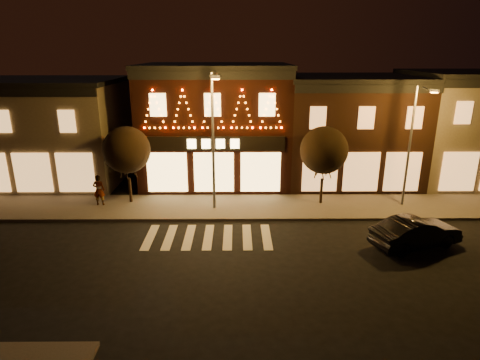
{
  "coord_description": "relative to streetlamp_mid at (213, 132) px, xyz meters",
  "views": [
    {
      "loc": [
        1.48,
        -14.9,
        9.16
      ],
      "look_at": [
        1.63,
        4.0,
        3.08
      ],
      "focal_mm": 30.2,
      "sensor_mm": 36.0,
      "label": 1
    }
  ],
  "objects": [
    {
      "name": "ground",
      "position": [
        -0.16,
        -7.46,
        -4.78
      ],
      "size": [
        120.0,
        120.0,
        0.0
      ],
      "primitive_type": "plane",
      "color": "black",
      "rests_on": "ground"
    },
    {
      "name": "sidewalk_far",
      "position": [
        1.84,
        0.54,
        -4.71
      ],
      "size": [
        44.0,
        4.0,
        0.15
      ],
      "primitive_type": "cube",
      "color": "#47423D",
      "rests_on": "ground"
    },
    {
      "name": "building_left",
      "position": [
        -13.16,
        6.53,
        -1.12
      ],
      "size": [
        12.2,
        8.28,
        7.3
      ],
      "color": "#6C5E4C",
      "rests_on": "ground"
    },
    {
      "name": "building_pulp",
      "position": [
        -0.16,
        6.51,
        -0.62
      ],
      "size": [
        10.2,
        8.34,
        8.3
      ],
      "color": "black",
      "rests_on": "ground"
    },
    {
      "name": "building_right_a",
      "position": [
        9.34,
        6.53,
        -1.02
      ],
      "size": [
        9.2,
        8.28,
        7.5
      ],
      "color": "#321B11",
      "rests_on": "ground"
    },
    {
      "name": "building_right_b",
      "position": [
        18.34,
        6.53,
        -0.87
      ],
      "size": [
        9.2,
        8.28,
        7.8
      ],
      "color": "#6C5E4C",
      "rests_on": "ground"
    },
    {
      "name": "streetlamp_mid",
      "position": [
        0.0,
        0.0,
        0.0
      ],
      "size": [
        0.64,
        1.81,
        7.89
      ],
      "rotation": [
        0.0,
        0.0,
        -0.19
      ],
      "color": "#59595E",
      "rests_on": "sidewalk_far"
    },
    {
      "name": "streetlamp_right",
      "position": [
        11.52,
        0.5,
        -0.45
      ],
      "size": [
        0.64,
        1.63,
        7.13
      ],
      "rotation": [
        0.0,
        0.0,
        -0.23
      ],
      "color": "#59595E",
      "rests_on": "sidewalk_far"
    },
    {
      "name": "tree_left",
      "position": [
        -5.31,
        1.3,
        -1.32
      ],
      "size": [
        2.83,
        2.83,
        4.73
      ],
      "rotation": [
        0.0,
        0.0,
        0.09
      ],
      "color": "black",
      "rests_on": "sidewalk_far"
    },
    {
      "name": "tree_right",
      "position": [
        6.52,
        1.03,
        -1.29
      ],
      "size": [
        2.85,
        2.85,
        4.77
      ],
      "rotation": [
        0.0,
        0.0,
        -0.12
      ],
      "color": "black",
      "rests_on": "sidewalk_far"
    },
    {
      "name": "dark_sedan",
      "position": [
        10.01,
        -4.58,
        -4.04
      ],
      "size": [
        4.77,
        3.01,
        1.48
      ],
      "primitive_type": "imported",
      "rotation": [
        0.0,
        0.0,
        1.92
      ],
      "color": "black",
      "rests_on": "ground"
    },
    {
      "name": "pedestrian",
      "position": [
        -7.06,
        0.78,
        -3.68
      ],
      "size": [
        0.7,
        0.46,
        1.9
      ],
      "primitive_type": "imported",
      "rotation": [
        0.0,
        0.0,
        3.15
      ],
      "color": "gray",
      "rests_on": "sidewalk_far"
    }
  ]
}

